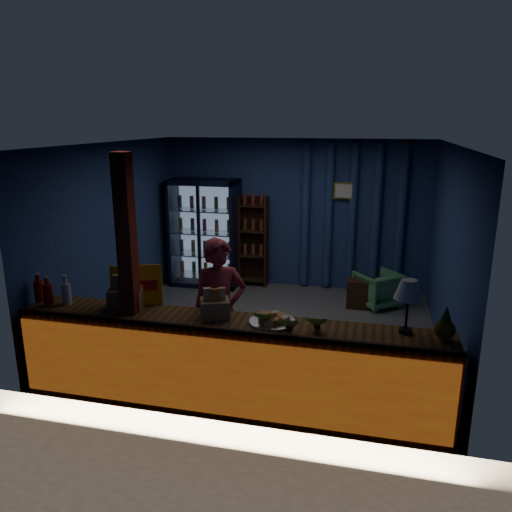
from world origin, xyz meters
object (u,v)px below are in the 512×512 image
at_px(shopkeeper, 220,311).
at_px(pastry_tray, 272,320).
at_px(green_chair, 378,289).
at_px(table_lamp, 409,292).

bearing_deg(shopkeeper, pastry_tray, -58.46).
bearing_deg(green_chair, shopkeeper, 19.83).
relative_size(green_chair, table_lamp, 1.19).
height_order(green_chair, pastry_tray, pastry_tray).
relative_size(shopkeeper, table_lamp, 3.16).
distance_m(shopkeeper, pastry_tray, 0.85).
bearing_deg(shopkeeper, table_lamp, -36.31).
distance_m(shopkeeper, green_chair, 3.36).
bearing_deg(pastry_tray, shopkeeper, 146.33).
distance_m(pastry_tray, table_lamp, 1.33).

